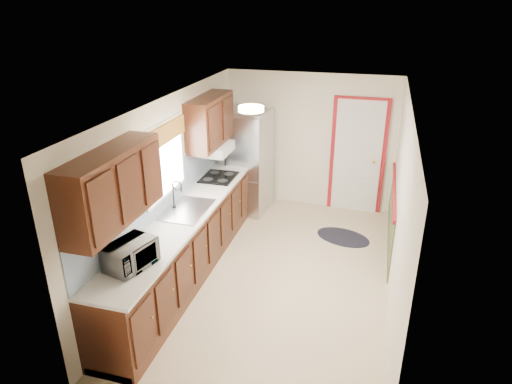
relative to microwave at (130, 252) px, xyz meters
The scene contains 8 objects.
room_shell 2.03m from the microwave, 53.78° to the left, with size 3.20×5.20×2.52m.
kitchen_run 1.38m from the microwave, 91.50° to the left, with size 0.63×4.00×2.20m.
back_wall_trim 4.44m from the microwave, 60.33° to the left, with size 1.12×2.30×2.08m.
ceiling_fixture 2.10m from the microwave, 57.97° to the left, with size 0.30×0.30×0.06m, color #FFD88C.
microwave is the anchor object (origin of this frame).
refrigerator 3.62m from the microwave, 87.15° to the left, with size 0.83×0.80×1.81m.
rug 3.74m from the microwave, 56.28° to the left, with size 0.87×0.56×0.01m, color black.
cooktop 2.67m from the microwave, 89.79° to the left, with size 0.50×0.60×0.02m, color black.
Camera 1 is at (1.16, -5.24, 3.56)m, focal length 32.00 mm.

